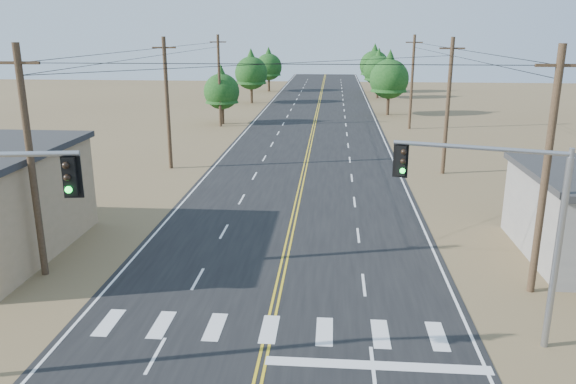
# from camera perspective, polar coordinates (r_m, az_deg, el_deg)

# --- Properties ---
(road) EXTENTS (15.00, 200.00, 0.02)m
(road) POSITION_cam_1_polar(r_m,az_deg,el_deg) (41.45, 1.52, 1.53)
(road) COLOR black
(road) RESTS_ON ground
(utility_pole_left_near) EXTENTS (1.80, 0.30, 10.00)m
(utility_pole_left_near) POSITION_cam_1_polar(r_m,az_deg,el_deg) (25.97, -24.65, 2.77)
(utility_pole_left_near) COLOR #4C3826
(utility_pole_left_near) RESTS_ON ground
(utility_pole_left_mid) EXTENTS (1.80, 0.30, 10.00)m
(utility_pole_left_mid) POSITION_cam_1_polar(r_m,az_deg,el_deg) (44.23, -12.16, 8.85)
(utility_pole_left_mid) COLOR #4C3826
(utility_pole_left_mid) RESTS_ON ground
(utility_pole_left_far) EXTENTS (1.80, 0.30, 10.00)m
(utility_pole_left_far) POSITION_cam_1_polar(r_m,az_deg,el_deg) (63.55, -7.00, 11.21)
(utility_pole_left_far) COLOR #4C3826
(utility_pole_left_far) RESTS_ON ground
(utility_pole_right_near) EXTENTS (1.80, 0.30, 10.00)m
(utility_pole_right_near) POSITION_cam_1_polar(r_m,az_deg,el_deg) (24.18, 24.73, 1.86)
(utility_pole_right_near) COLOR #4C3826
(utility_pole_right_near) RESTS_ON ground
(utility_pole_right_mid) EXTENTS (1.80, 0.30, 10.00)m
(utility_pole_right_mid) POSITION_cam_1_polar(r_m,az_deg,el_deg) (43.20, 15.92, 8.43)
(utility_pole_right_mid) COLOR #4C3826
(utility_pole_right_mid) RESTS_ON ground
(utility_pole_right_far) EXTENTS (1.80, 0.30, 10.00)m
(utility_pole_right_far) POSITION_cam_1_polar(r_m,az_deg,el_deg) (62.84, 12.48, 10.90)
(utility_pole_right_far) COLOR #4C3826
(utility_pole_right_far) RESTS_ON ground
(signal_mast_right) EXTENTS (5.45, 1.75, 6.94)m
(signal_mast_right) POSITION_cam_1_polar(r_m,az_deg,el_deg) (19.95, 21.54, -1.87)
(signal_mast_right) COLOR gray
(signal_mast_right) RESTS_ON ground
(tree_left_near) EXTENTS (4.05, 4.05, 6.75)m
(tree_left_near) POSITION_cam_1_polar(r_m,az_deg,el_deg) (65.25, -6.77, 10.47)
(tree_left_near) COLOR #3F2D1E
(tree_left_near) RESTS_ON ground
(tree_left_mid) EXTENTS (4.77, 4.77, 7.95)m
(tree_left_mid) POSITION_cam_1_polar(r_m,az_deg,el_deg) (84.02, -3.77, 12.30)
(tree_left_mid) COLOR #3F2D1E
(tree_left_mid) RESTS_ON ground
(tree_left_far) EXTENTS (4.61, 4.61, 7.68)m
(tree_left_far) POSITION_cam_1_polar(r_m,az_deg,el_deg) (100.44, -1.98, 12.85)
(tree_left_far) COLOR #3F2D1E
(tree_left_far) RESTS_ON ground
(tree_right_near) EXTENTS (4.92, 4.92, 8.19)m
(tree_right_near) POSITION_cam_1_polar(r_m,az_deg,el_deg) (73.06, 10.26, 11.62)
(tree_right_near) COLOR #3F2D1E
(tree_right_near) RESTS_ON ground
(tree_right_mid) EXTENTS (4.69, 4.69, 7.82)m
(tree_right_mid) POSITION_cam_1_polar(r_m,az_deg,el_deg) (91.46, 9.17, 12.39)
(tree_right_mid) COLOR #3F2D1E
(tree_right_mid) RESTS_ON ground
(tree_right_far) EXTENTS (4.99, 4.99, 8.32)m
(tree_right_far) POSITION_cam_1_polar(r_m,az_deg,el_deg) (100.09, 8.77, 12.89)
(tree_right_far) COLOR #3F2D1E
(tree_right_far) RESTS_ON ground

